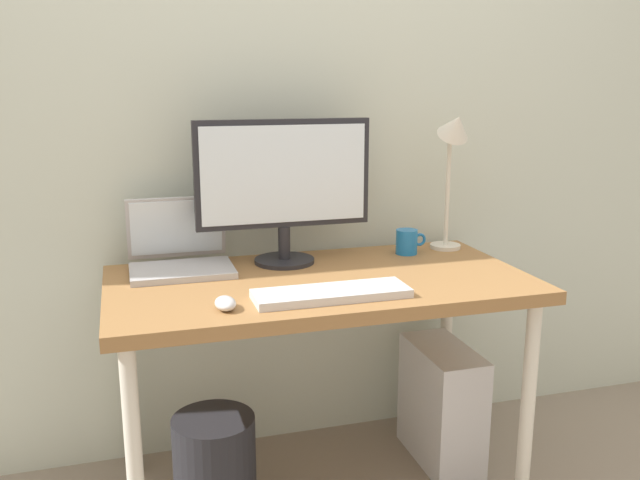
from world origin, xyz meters
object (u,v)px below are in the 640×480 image
object	(u,v)px
computer_tower	(442,404)
desk_lamp	(454,149)
desk	(320,299)
laptop	(180,252)
keyboard	(331,294)
coffee_mug	(407,242)
mouse	(225,303)
wastebasket	(215,462)
monitor	(284,182)

from	to	relation	value
computer_tower	desk_lamp	bearing A→B (deg)	61.79
desk	desk_lamp	bearing A→B (deg)	20.66
laptop	keyboard	bearing A→B (deg)	-47.79
coffee_mug	desk_lamp	bearing A→B (deg)	1.57
laptop	desk_lamp	xyz separation A→B (m)	(0.95, -0.02, 0.31)
mouse	coffee_mug	world-z (taller)	coffee_mug
desk	wastebasket	distance (m)	0.61
keyboard	coffee_mug	world-z (taller)	coffee_mug
computer_tower	wastebasket	xyz separation A→B (m)	(-0.81, -0.05, -0.06)
mouse	wastebasket	xyz separation A→B (m)	(-0.02, 0.22, -0.59)
mouse	computer_tower	size ratio (longest dim) A/B	0.21
desk_lamp	computer_tower	bearing A→B (deg)	-118.21
coffee_mug	wastebasket	xyz separation A→B (m)	(-0.72, -0.19, -0.62)
computer_tower	wastebasket	world-z (taller)	computer_tower
laptop	desk_lamp	distance (m)	1.00
coffee_mug	monitor	bearing A→B (deg)	179.55
keyboard	wastebasket	distance (m)	0.70
laptop	keyboard	distance (m)	0.57
desk	laptop	distance (m)	0.48
desk_lamp	computer_tower	distance (m)	0.90
computer_tower	laptop	bearing A→B (deg)	169.18
desk	laptop	xyz separation A→B (m)	(-0.40, 0.22, 0.13)
desk	monitor	bearing A→B (deg)	107.16
laptop	coffee_mug	xyz separation A→B (m)	(0.78, -0.02, -0.01)
monitor	desk_lamp	distance (m)	0.61
desk_lamp	wastebasket	world-z (taller)	desk_lamp
keyboard	mouse	size ratio (longest dim) A/B	4.89
keyboard	coffee_mug	size ratio (longest dim) A/B	3.98
coffee_mug	computer_tower	xyz separation A→B (m)	(0.09, -0.14, -0.56)
desk_lamp	mouse	distance (m)	1.02
desk	coffee_mug	world-z (taller)	coffee_mug
laptop	computer_tower	world-z (taller)	laptop
keyboard	computer_tower	world-z (taller)	keyboard
monitor	keyboard	bearing A→B (deg)	-84.53
monitor	wastebasket	distance (m)	0.91
desk_lamp	keyboard	world-z (taller)	desk_lamp
keyboard	mouse	xyz separation A→B (m)	(-0.30, -0.02, 0.01)
desk_lamp	coffee_mug	xyz separation A→B (m)	(-0.17, -0.00, -0.32)
laptop	desk_lamp	world-z (taller)	desk_lamp
monitor	laptop	bearing A→B (deg)	177.03
desk	keyboard	bearing A→B (deg)	-97.16
keyboard	mouse	bearing A→B (deg)	-177.04
keyboard	laptop	bearing A→B (deg)	132.21
monitor	laptop	distance (m)	0.40
keyboard	coffee_mug	bearing A→B (deg)	44.63
laptop	computer_tower	distance (m)	1.05
keyboard	mouse	distance (m)	0.30
monitor	desk	bearing A→B (deg)	-72.84
monitor	desk_lamp	xyz separation A→B (m)	(0.61, 0.00, 0.09)
laptop	desk_lamp	bearing A→B (deg)	-1.00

